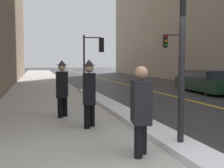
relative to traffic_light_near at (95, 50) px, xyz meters
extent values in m
cube|color=#B2AFA8|center=(-3.18, 1.14, -2.39)|extent=(4.00, 80.00, 0.01)
cube|color=gold|center=(2.82, 1.14, -2.40)|extent=(0.16, 80.00, 0.00)
cube|color=white|center=(-0.96, -8.30, -2.33)|extent=(0.70, 13.03, 0.13)
cylinder|color=black|center=(-0.96, -12.63, 0.30)|extent=(0.12, 0.12, 5.40)
cylinder|color=black|center=(-0.71, 0.02, -0.73)|extent=(0.11, 0.11, 3.34)
cylinder|color=black|center=(-0.16, -0.01, 0.79)|extent=(1.10, 0.13, 0.07)
cube|color=black|center=(0.39, -0.04, 0.34)|extent=(0.31, 0.22, 0.90)
sphere|color=red|center=(0.40, 0.08, 0.62)|extent=(0.19, 0.19, 0.19)
sphere|color=orange|center=(0.40, 0.08, 0.34)|extent=(0.19, 0.19, 0.19)
sphere|color=green|center=(0.40, 0.08, 0.05)|extent=(0.19, 0.19, 0.19)
cylinder|color=black|center=(6.47, 1.11, -0.52)|extent=(0.11, 0.11, 3.76)
cylinder|color=black|center=(5.93, 1.16, 1.21)|extent=(1.10, 0.15, 0.07)
cube|color=black|center=(5.38, 1.20, 0.76)|extent=(0.31, 0.22, 0.90)
sphere|color=red|center=(5.37, 1.08, 1.04)|extent=(0.19, 0.19, 0.19)
sphere|color=orange|center=(5.37, 1.08, 0.76)|extent=(0.19, 0.19, 0.19)
sphere|color=green|center=(5.37, 1.08, 0.47)|extent=(0.19, 0.19, 0.19)
cylinder|color=black|center=(-1.79, -12.75, -1.97)|extent=(0.15, 0.15, 0.85)
cylinder|color=black|center=(-1.95, -12.96, -1.97)|extent=(0.15, 0.15, 0.85)
cube|color=black|center=(-1.87, -12.86, -1.43)|extent=(0.40, 0.56, 0.75)
sphere|color=tan|center=(-1.87, -12.86, -0.92)|extent=(0.23, 0.23, 0.23)
cylinder|color=black|center=(-2.25, -10.37, -1.96)|extent=(0.15, 0.15, 0.88)
cylinder|color=black|center=(-2.42, -10.59, -1.96)|extent=(0.15, 0.15, 0.88)
cube|color=black|center=(-2.34, -10.48, -1.40)|extent=(0.41, 0.58, 0.77)
sphere|color=tan|center=(-2.34, -10.48, -0.88)|extent=(0.24, 0.24, 0.24)
cylinder|color=#28282D|center=(-2.34, -10.48, -0.81)|extent=(0.37, 0.37, 0.01)
cone|color=#28282D|center=(-2.34, -10.48, -0.74)|extent=(0.23, 0.23, 0.14)
cube|color=black|center=(-2.27, -10.12, -1.57)|extent=(0.14, 0.24, 0.28)
cylinder|color=black|center=(-2.79, -8.84, -1.96)|extent=(0.15, 0.15, 0.88)
cylinder|color=black|center=(-2.95, -9.05, -1.96)|extent=(0.15, 0.15, 0.88)
cube|color=black|center=(-2.87, -8.95, -1.40)|extent=(0.41, 0.58, 0.77)
sphere|color=beige|center=(-2.87, -8.95, -0.88)|extent=(0.24, 0.24, 0.24)
cylinder|color=#28282D|center=(-2.87, -8.95, -0.82)|extent=(0.37, 0.37, 0.01)
cone|color=#28282D|center=(-2.87, -8.95, -0.75)|extent=(0.23, 0.23, 0.14)
cube|color=black|center=(5.43, -3.99, -1.95)|extent=(2.16, 4.80, 0.62)
cube|color=black|center=(5.42, -4.11, -1.41)|extent=(1.84, 2.56, 0.46)
cylinder|color=black|center=(4.78, -2.48, -2.08)|extent=(0.26, 0.65, 0.63)
cylinder|color=black|center=(6.31, -2.61, -2.08)|extent=(0.26, 0.65, 0.63)
cylinder|color=black|center=(4.54, -5.37, -2.08)|extent=(0.26, 0.65, 0.63)
camera|label=1|loc=(-3.62, -17.39, -0.74)|focal=45.00mm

